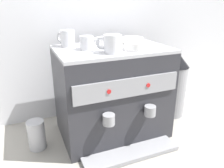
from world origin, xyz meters
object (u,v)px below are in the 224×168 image
Objects in this scene: espresso_machine at (112,92)px; ceramic_bowl_2 at (135,46)px; ceramic_bowl_0 at (132,40)px; ceramic_bowl_1 at (106,42)px; ceramic_cup_0 at (88,43)px; ceramic_cup_1 at (112,44)px; ceramic_cup_2 at (67,38)px; coffee_grinder at (174,84)px; milk_pitcher at (37,135)px.

espresso_machine is 0.29m from ceramic_bowl_2.
ceramic_bowl_0 is 1.12× the size of ceramic_bowl_1.
ceramic_cup_1 reaches higher than ceramic_cup_0.
espresso_machine is 5.54× the size of ceramic_cup_0.
ceramic_cup_0 is 0.94× the size of ceramic_bowl_2.
espresso_machine is at bearing -0.48° from ceramic_cup_0.
ceramic_cup_2 is 0.92× the size of ceramic_bowl_1.
ceramic_bowl_1 is (-0.16, -0.02, 0.01)m from ceramic_bowl_0.
ceramic_bowl_2 reaches higher than ceramic_bowl_0.
coffee_grinder is at bearing -1.65° from ceramic_bowl_1.
ceramic_cup_0 reaches higher than ceramic_bowl_0.
ceramic_cup_2 is at bearing 28.45° from milk_pitcher.
ceramic_cup_2 reaches higher than ceramic_bowl_1.
ceramic_bowl_2 is at bearing -111.93° from ceramic_bowl_0.
ceramic_cup_0 is at bearing -56.67° from ceramic_cup_2.
milk_pitcher is at bearing -151.55° from ceramic_cup_2.
coffee_grinder is 0.88m from milk_pitcher.
ceramic_bowl_0 reaches higher than coffee_grinder.
ceramic_cup_1 is 0.93× the size of ceramic_bowl_1.
milk_pitcher is (-0.37, 0.11, -0.46)m from ceramic_cup_1.
ceramic_cup_2 is 0.97× the size of ceramic_bowl_2.
milk_pitcher is at bearing 169.85° from ceramic_bowl_2.
ceramic_bowl_1 is at bearing 25.08° from ceramic_cup_0.
ceramic_bowl_0 is at bearing 42.70° from ceramic_cup_1.
ceramic_cup_2 is at bearing 162.55° from ceramic_bowl_1.
espresso_machine reaches higher than milk_pitcher.
ceramic_bowl_2 is 0.48m from coffee_grinder.
ceramic_cup_1 is 0.14m from ceramic_bowl_2.
ceramic_bowl_1 is 0.27× the size of coffee_grinder.
espresso_machine is 0.37m from ceramic_cup_2.
milk_pitcher is at bearing 179.95° from espresso_machine.
ceramic_bowl_0 reaches higher than milk_pitcher.
ceramic_cup_0 is 0.29m from ceramic_bowl_0.
ceramic_bowl_0 is at bearing 7.15° from ceramic_bowl_1.
ceramic_bowl_1 is (0.19, -0.06, -0.02)m from ceramic_cup_2.
ceramic_cup_2 is (-0.08, 0.11, 0.01)m from ceramic_cup_0.
ceramic_bowl_1 is at bearing 7.76° from milk_pitcher.
ceramic_bowl_0 is 0.18m from ceramic_bowl_2.
ceramic_bowl_2 reaches higher than milk_pitcher.
ceramic_bowl_2 is (0.29, -0.21, -0.03)m from ceramic_cup_2.
ceramic_bowl_1 is 0.76× the size of milk_pitcher.
ceramic_cup_2 is 0.82× the size of ceramic_bowl_0.
ceramic_cup_1 is at bearing -172.21° from ceramic_bowl_2.
milk_pitcher is at bearing -179.85° from ceramic_cup_0.
milk_pitcher is at bearing 163.71° from ceramic_cup_1.
coffee_grinder is (0.36, 0.13, -0.29)m from ceramic_bowl_2.
ceramic_cup_1 and ceramic_cup_2 have the same top height.
milk_pitcher is at bearing -172.41° from ceramic_bowl_0.
ceramic_cup_0 is (-0.13, 0.00, 0.28)m from espresso_machine.
milk_pitcher is at bearing -177.22° from coffee_grinder.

